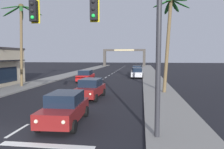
% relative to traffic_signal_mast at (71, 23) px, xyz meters
% --- Properties ---
extents(ground_plane, '(220.00, 220.00, 0.00)m').
position_rel_traffic_signal_mast_xyz_m(ground_plane, '(-2.89, -0.67, -5.11)').
color(ground_plane, black).
extents(sidewalk_right, '(3.20, 110.00, 0.14)m').
position_rel_traffic_signal_mast_xyz_m(sidewalk_right, '(4.91, 19.33, -5.04)').
color(sidewalk_right, gray).
rests_on(sidewalk_right, ground).
extents(sidewalk_left, '(3.20, 110.00, 0.14)m').
position_rel_traffic_signal_mast_xyz_m(sidewalk_left, '(-10.69, 19.33, -5.04)').
color(sidewalk_left, gray).
rests_on(sidewalk_left, ground).
extents(lane_markings, '(4.28, 89.05, 0.01)m').
position_rel_traffic_signal_mast_xyz_m(lane_markings, '(-2.48, 19.98, -5.11)').
color(lane_markings, silver).
rests_on(lane_markings, ground).
extents(traffic_signal_mast, '(11.17, 0.41, 7.05)m').
position_rel_traffic_signal_mast_xyz_m(traffic_signal_mast, '(0.00, 0.00, 0.00)').
color(traffic_signal_mast, '#2D2D33').
rests_on(traffic_signal_mast, ground).
extents(sedan_lead_at_stop_bar, '(2.10, 4.51, 1.68)m').
position_rel_traffic_signal_mast_xyz_m(sedan_lead_at_stop_bar, '(-0.99, 1.68, -4.26)').
color(sedan_lead_at_stop_bar, maroon).
rests_on(sedan_lead_at_stop_bar, ground).
extents(sedan_third_in_queue, '(2.10, 4.51, 1.68)m').
position_rel_traffic_signal_mast_xyz_m(sedan_third_in_queue, '(-1.26, 8.70, -4.26)').
color(sedan_third_in_queue, maroon).
rests_on(sedan_third_in_queue, ground).
extents(sedan_oncoming_far, '(2.04, 4.49, 1.68)m').
position_rel_traffic_signal_mast_xyz_m(sedan_oncoming_far, '(-4.64, 19.94, -4.26)').
color(sedan_oncoming_far, red).
rests_on(sedan_oncoming_far, ground).
extents(sedan_parked_nearest_kerb, '(2.08, 4.50, 1.68)m').
position_rel_traffic_signal_mast_xyz_m(sedan_parked_nearest_kerb, '(2.24, 33.58, -4.26)').
color(sedan_parked_nearest_kerb, silver).
rests_on(sedan_parked_nearest_kerb, ground).
extents(sedan_parked_mid_kerb, '(2.03, 4.48, 1.68)m').
position_rel_traffic_signal_mast_xyz_m(sedan_parked_mid_kerb, '(2.40, 26.62, -4.26)').
color(sedan_parked_mid_kerb, silver).
rests_on(sedan_parked_mid_kerb, ground).
extents(palm_left_second, '(4.89, 4.41, 9.58)m').
position_rel_traffic_signal_mast_xyz_m(palm_left_second, '(-10.59, 14.09, 1.95)').
color(palm_left_second, brown).
rests_on(palm_left_second, ground).
extents(palm_right_second, '(3.47, 3.48, 9.14)m').
position_rel_traffic_signal_mast_xyz_m(palm_right_second, '(5.64, 11.91, 1.41)').
color(palm_right_second, brown).
rests_on(palm_right_second, ground).
extents(town_gateway_arch, '(14.60, 0.90, 6.00)m').
position_rel_traffic_signal_mast_xyz_m(town_gateway_arch, '(-2.89, 65.34, -1.18)').
color(town_gateway_arch, '#423D38').
rests_on(town_gateway_arch, ground).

